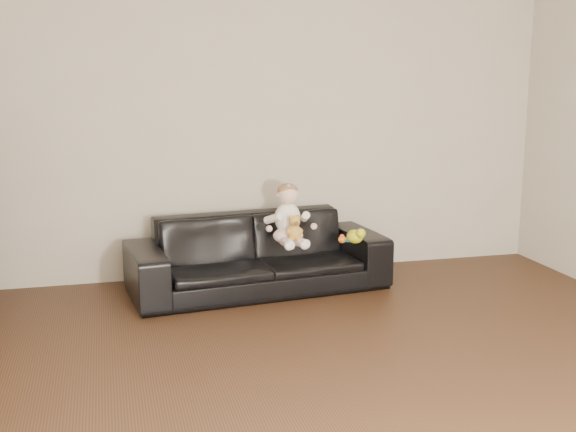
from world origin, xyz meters
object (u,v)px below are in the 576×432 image
object	(u,v)px
sofa	(258,254)
toy_blue_disc	(350,240)
baby	(288,218)
toy_green	(355,236)
toy_rattle	(342,239)
teddy_bear	(294,228)

from	to	relation	value
sofa	toy_blue_disc	size ratio (longest dim) A/B	17.89
baby	toy_green	size ratio (longest dim) A/B	3.05
baby	toy_rattle	xyz separation A→B (m)	(0.41, -0.08, -0.18)
sofa	teddy_bear	size ratio (longest dim) A/B	10.07
toy_green	baby	bearing A→B (deg)	168.53
toy_rattle	teddy_bear	bearing A→B (deg)	-171.56
toy_green	toy_rattle	distance (m)	0.10
sofa	toy_green	size ratio (longest dim) A/B	12.89
teddy_bear	toy_green	distance (m)	0.51
baby	toy_blue_disc	distance (m)	0.54
teddy_bear	baby	bearing A→B (deg)	76.38
baby	toy_blue_disc	bearing A→B (deg)	-11.93
toy_rattle	toy_green	bearing A→B (deg)	-11.04
sofa	toy_rattle	xyz separation A→B (m)	(0.63, -0.19, 0.12)
baby	teddy_bear	distance (m)	0.15
sofa	baby	size ratio (longest dim) A/B	4.23
teddy_bear	toy_blue_disc	distance (m)	0.53
toy_rattle	toy_blue_disc	size ratio (longest dim) A/B	0.55
sofa	teddy_bear	world-z (taller)	teddy_bear
toy_rattle	toy_blue_disc	world-z (taller)	toy_rattle
teddy_bear	toy_blue_disc	bearing A→B (deg)	-2.71
sofa	baby	distance (m)	0.39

